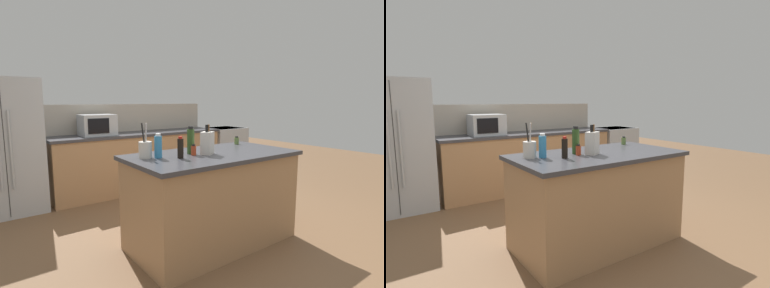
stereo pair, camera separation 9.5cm
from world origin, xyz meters
TOP-DOWN VIEW (x-y plane):
  - ground_plane at (0.00, 0.00)m, footprint 14.00×14.00m
  - back_counter_run at (0.30, 2.20)m, footprint 2.87×0.66m
  - wall_backsplash at (0.30, 2.52)m, footprint 2.83×0.03m
  - kitchen_island at (0.00, 0.00)m, footprint 1.71×0.89m
  - refrigerator at (-1.63, 2.25)m, footprint 0.91×0.75m
  - range_oven at (2.16, 2.20)m, footprint 0.76×0.65m
  - microwave at (-0.40, 2.20)m, footprint 0.50×0.39m
  - knife_block at (-0.09, -0.02)m, footprint 0.16×0.15m
  - utensil_crock at (-0.67, 0.16)m, footprint 0.12×0.12m
  - dish_soap_bottle at (-0.57, 0.10)m, footprint 0.07×0.07m
  - spice_jar_oregano at (0.63, 0.30)m, footprint 0.05×0.05m
  - spice_jar_paprika at (-0.22, 0.02)m, footprint 0.05×0.05m
  - soy_sauce_bottle at (-0.41, -0.03)m, footprint 0.06×0.06m
  - olive_oil_bottle at (-0.20, 0.10)m, footprint 0.07×0.07m

SIDE VIEW (x-z plane):
  - ground_plane at x=0.00m, z-range 0.00..0.00m
  - range_oven at x=2.16m, z-range 0.01..0.93m
  - back_counter_run at x=0.30m, z-range 0.00..0.94m
  - kitchen_island at x=0.00m, z-range 0.00..0.94m
  - refrigerator at x=-1.63m, z-range 0.00..1.74m
  - spice_jar_oregano at x=0.63m, z-range 0.94..1.03m
  - spice_jar_paprika at x=-0.22m, z-range 0.94..1.04m
  - utensil_crock at x=-0.67m, z-range 0.86..1.18m
  - soy_sauce_bottle at x=-0.41m, z-range 0.93..1.13m
  - dish_soap_bottle at x=-0.57m, z-range 0.93..1.16m
  - knife_block at x=-0.09m, z-range 0.91..1.20m
  - olive_oil_bottle at x=-0.20m, z-range 0.93..1.20m
  - microwave at x=-0.40m, z-range 0.94..1.25m
  - wall_backsplash at x=0.30m, z-range 0.94..1.40m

